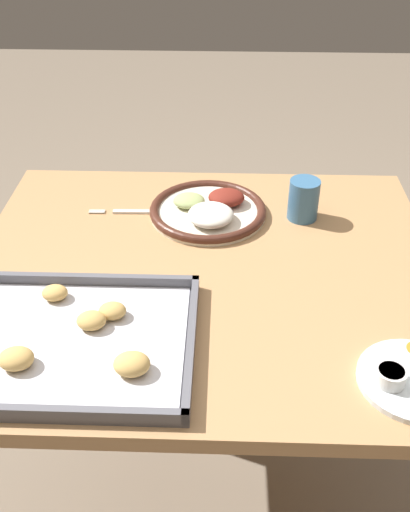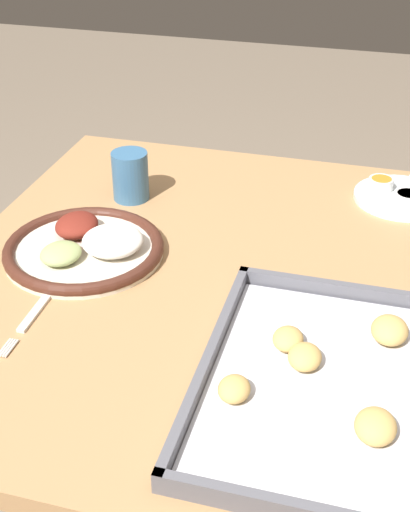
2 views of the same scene
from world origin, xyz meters
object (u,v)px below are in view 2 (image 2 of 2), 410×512
object	(u,v)px
dinner_plate	(86,246)
baking_tray	(331,383)
saucer_plate	(402,194)
drinking_cup	(130,176)
fork	(37,309)

from	to	relation	value
dinner_plate	baking_tray	xyz separation A→B (m)	(0.21, 0.41, -0.00)
saucer_plate	drinking_cup	size ratio (longest dim) A/B	1.92
baking_tray	saucer_plate	bearing A→B (deg)	173.26
dinner_plate	drinking_cup	size ratio (longest dim) A/B	2.86
saucer_plate	drinking_cup	xyz separation A→B (m)	(0.12, -0.47, 0.03)
fork	saucer_plate	distance (m)	0.68
baking_tray	dinner_plate	bearing A→B (deg)	-117.04
fork	drinking_cup	xyz separation A→B (m)	(-0.36, 0.01, 0.04)
baking_tray	drinking_cup	bearing A→B (deg)	-134.97
dinner_plate	drinking_cup	distance (m)	0.20
drinking_cup	dinner_plate	bearing A→B (deg)	-0.22
saucer_plate	drinking_cup	distance (m)	0.49
dinner_plate	baking_tray	size ratio (longest dim) A/B	0.63
dinner_plate	saucer_plate	xyz separation A→B (m)	(-0.32, 0.47, -0.00)
saucer_plate	drinking_cup	world-z (taller)	drinking_cup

